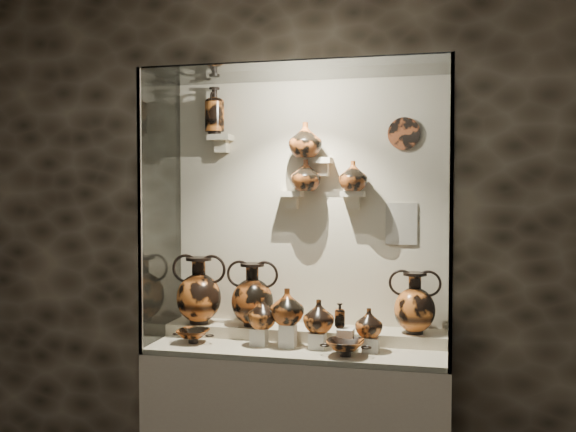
% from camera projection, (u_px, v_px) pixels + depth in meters
% --- Properties ---
extents(wall_back, '(5.00, 0.02, 3.20)m').
position_uv_depth(wall_back, '(310.00, 210.00, 3.96)').
color(wall_back, black).
rests_on(wall_back, ground).
extents(plinth, '(1.70, 0.60, 0.80)m').
position_uv_depth(plinth, '(298.00, 419.00, 3.70)').
color(plinth, beige).
rests_on(plinth, floor).
extents(front_tier, '(1.68, 0.58, 0.03)m').
position_uv_depth(front_tier, '(298.00, 348.00, 3.68)').
color(front_tier, beige).
rests_on(front_tier, plinth).
extents(rear_tier, '(1.70, 0.25, 0.10)m').
position_uv_depth(rear_tier, '(305.00, 335.00, 3.85)').
color(rear_tier, beige).
rests_on(rear_tier, plinth).
extents(back_panel, '(1.70, 0.03, 1.60)m').
position_uv_depth(back_panel, '(309.00, 210.00, 3.96)').
color(back_panel, beige).
rests_on(back_panel, plinth).
extents(glass_front, '(1.70, 0.01, 1.60)m').
position_uv_depth(glass_front, '(286.00, 213.00, 3.37)').
color(glass_front, white).
rests_on(glass_front, plinth).
extents(glass_left, '(0.01, 0.60, 1.60)m').
position_uv_depth(glass_left, '(161.00, 210.00, 3.85)').
color(glass_left, white).
rests_on(glass_left, plinth).
extents(glass_right, '(0.01, 0.60, 1.60)m').
position_uv_depth(glass_right, '(451.00, 213.00, 3.46)').
color(glass_right, white).
rests_on(glass_right, plinth).
extents(glass_top, '(1.70, 0.60, 0.01)m').
position_uv_depth(glass_top, '(299.00, 71.00, 3.62)').
color(glass_top, white).
rests_on(glass_top, back_panel).
extents(frame_post_left, '(0.02, 0.02, 1.60)m').
position_uv_depth(frame_post_left, '(140.00, 212.00, 3.56)').
color(frame_post_left, gray).
rests_on(frame_post_left, plinth).
extents(frame_post_right, '(0.02, 0.02, 1.60)m').
position_uv_depth(frame_post_right, '(451.00, 214.00, 3.18)').
color(frame_post_right, gray).
rests_on(frame_post_right, plinth).
extents(pedestal_a, '(0.09, 0.09, 0.10)m').
position_uv_depth(pedestal_a, '(259.00, 337.00, 3.68)').
color(pedestal_a, silver).
rests_on(pedestal_a, front_tier).
extents(pedestal_b, '(0.09, 0.09, 0.13)m').
position_uv_depth(pedestal_b, '(288.00, 335.00, 3.64)').
color(pedestal_b, silver).
rests_on(pedestal_b, front_tier).
extents(pedestal_c, '(0.09, 0.09, 0.09)m').
position_uv_depth(pedestal_c, '(317.00, 341.00, 3.60)').
color(pedestal_c, silver).
rests_on(pedestal_c, front_tier).
extents(pedestal_d, '(0.09, 0.09, 0.12)m').
position_uv_depth(pedestal_d, '(346.00, 339.00, 3.57)').
color(pedestal_d, silver).
rests_on(pedestal_d, front_tier).
extents(pedestal_e, '(0.09, 0.09, 0.08)m').
position_uv_depth(pedestal_e, '(371.00, 344.00, 3.54)').
color(pedestal_e, silver).
rests_on(pedestal_e, front_tier).
extents(bracket_ul, '(0.14, 0.12, 0.04)m').
position_uv_depth(bracket_ul, '(221.00, 138.00, 4.00)').
color(bracket_ul, beige).
rests_on(bracket_ul, back_panel).
extents(bracket_ca, '(0.14, 0.12, 0.04)m').
position_uv_depth(bracket_ca, '(291.00, 194.00, 3.91)').
color(bracket_ca, beige).
rests_on(bracket_ca, back_panel).
extents(bracket_cb, '(0.10, 0.12, 0.04)m').
position_uv_depth(bracket_cb, '(323.00, 161.00, 3.85)').
color(bracket_cb, beige).
rests_on(bracket_cb, back_panel).
extents(bracket_cc, '(0.14, 0.12, 0.04)m').
position_uv_depth(bracket_cc, '(353.00, 194.00, 3.82)').
color(bracket_cc, beige).
rests_on(bracket_cc, back_panel).
extents(amphora_left, '(0.43, 0.43, 0.41)m').
position_uv_depth(amphora_left, '(199.00, 290.00, 3.94)').
color(amphora_left, '#C66526').
rests_on(amphora_left, rear_tier).
extents(amphora_mid, '(0.35, 0.35, 0.38)m').
position_uv_depth(amphora_mid, '(252.00, 294.00, 3.88)').
color(amphora_mid, '#94461A').
rests_on(amphora_mid, rear_tier).
extents(amphora_right, '(0.33, 0.33, 0.35)m').
position_uv_depth(amphora_right, '(415.00, 303.00, 3.67)').
color(amphora_right, '#C66526').
rests_on(amphora_right, rear_tier).
extents(jug_a, '(0.22, 0.22, 0.18)m').
position_uv_depth(jug_a, '(262.00, 313.00, 3.67)').
color(jug_a, '#C66526').
rests_on(jug_a, pedestal_a).
extents(jug_b, '(0.26, 0.26, 0.20)m').
position_uv_depth(jug_b, '(287.00, 306.00, 3.64)').
color(jug_b, '#94461A').
rests_on(jug_b, pedestal_b).
extents(jug_c, '(0.23, 0.23, 0.18)m').
position_uv_depth(jug_c, '(319.00, 316.00, 3.61)').
color(jug_c, '#C66526').
rests_on(jug_c, pedestal_c).
extents(jug_e, '(0.17, 0.17, 0.16)m').
position_uv_depth(jug_e, '(369.00, 323.00, 3.54)').
color(jug_e, '#C66526').
rests_on(jug_e, pedestal_e).
extents(lekythos_small, '(0.08, 0.08, 0.16)m').
position_uv_depth(lekythos_small, '(340.00, 314.00, 3.58)').
color(lekythos_small, '#94461A').
rests_on(lekythos_small, pedestal_d).
extents(kylix_left, '(0.29, 0.26, 0.10)m').
position_uv_depth(kylix_left, '(193.00, 335.00, 3.74)').
color(kylix_left, '#94461A').
rests_on(kylix_left, front_tier).
extents(kylix_right, '(0.33, 0.31, 0.11)m').
position_uv_depth(kylix_right, '(345.00, 346.00, 3.44)').
color(kylix_right, '#C66526').
rests_on(kylix_right, front_tier).
extents(lekythos_tall, '(0.15, 0.15, 0.33)m').
position_uv_depth(lekythos_tall, '(215.00, 108.00, 3.98)').
color(lekythos_tall, '#C66526').
rests_on(lekythos_tall, bracket_ul).
extents(ovoid_vase_a, '(0.22, 0.22, 0.19)m').
position_uv_depth(ovoid_vase_a, '(306.00, 175.00, 3.84)').
color(ovoid_vase_a, '#94461A').
rests_on(ovoid_vase_a, bracket_ca).
extents(ovoid_vase_b, '(0.23, 0.23, 0.21)m').
position_uv_depth(ovoid_vase_b, '(305.00, 140.00, 3.82)').
color(ovoid_vase_b, '#94461A').
rests_on(ovoid_vase_b, bracket_cb).
extents(ovoid_vase_c, '(0.18, 0.18, 0.18)m').
position_uv_depth(ovoid_vase_c, '(353.00, 176.00, 3.78)').
color(ovoid_vase_c, '#94461A').
rests_on(ovoid_vase_c, bracket_cc).
extents(wall_plate, '(0.19, 0.02, 0.19)m').
position_uv_depth(wall_plate, '(404.00, 134.00, 3.78)').
color(wall_plate, '#97411D').
rests_on(wall_plate, back_panel).
extents(info_placard, '(0.19, 0.01, 0.25)m').
position_uv_depth(info_placard, '(401.00, 224.00, 3.81)').
color(info_placard, beige).
rests_on(info_placard, back_panel).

